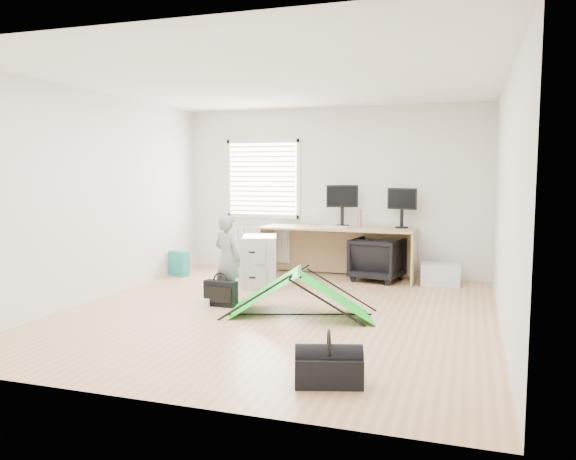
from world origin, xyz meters
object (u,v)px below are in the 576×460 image
(filing_cabinet, at_px, (260,261))
(person, at_px, (227,259))
(desk, at_px, (338,253))
(duffel_bag, at_px, (329,371))
(laptop_bag, at_px, (221,293))
(monitor_left, at_px, (342,211))
(thermos, at_px, (359,218))
(monitor_right, at_px, (402,213))
(kite, at_px, (300,294))
(storage_crate, at_px, (440,274))
(office_chair, at_px, (377,259))

(filing_cabinet, bearing_deg, person, -110.69)
(desk, bearing_deg, duffel_bag, -77.58)
(person, relative_size, laptop_bag, 2.65)
(monitor_left, relative_size, thermos, 1.84)
(filing_cabinet, bearing_deg, laptop_bag, -110.27)
(thermos, bearing_deg, monitor_right, 2.57)
(desk, relative_size, thermos, 8.75)
(monitor_right, bearing_deg, filing_cabinet, -131.16)
(desk, xyz_separation_m, laptop_bag, (-0.98, -2.23, -0.25))
(person, height_order, kite, person)
(laptop_bag, distance_m, duffel_bag, 2.85)
(filing_cabinet, distance_m, storage_crate, 2.68)
(office_chair, height_order, person, person)
(kite, bearing_deg, thermos, 66.87)
(person, xyz_separation_m, storage_crate, (2.53, 2.01, -0.41))
(desk, height_order, monitor_left, monitor_left)
(duffel_bag, bearing_deg, monitor_right, 73.24)
(desk, distance_m, person, 2.24)
(filing_cabinet, relative_size, kite, 0.44)
(desk, distance_m, storage_crate, 1.57)
(kite, height_order, storage_crate, kite)
(filing_cabinet, distance_m, laptop_bag, 1.30)
(person, relative_size, kite, 0.67)
(desk, distance_m, office_chair, 0.62)
(thermos, bearing_deg, office_chair, -23.20)
(person, bearing_deg, office_chair, -108.63)
(desk, xyz_separation_m, monitor_right, (0.95, 0.19, 0.63))
(office_chair, relative_size, kite, 0.43)
(storage_crate, height_order, laptop_bag, laptop_bag)
(filing_cabinet, relative_size, monitor_right, 1.58)
(office_chair, distance_m, laptop_bag, 2.77)
(laptop_bag, bearing_deg, office_chair, 58.94)
(monitor_left, bearing_deg, laptop_bag, -136.23)
(desk, relative_size, duffel_bag, 4.48)
(desk, xyz_separation_m, person, (-0.98, -2.01, 0.16))
(monitor_left, bearing_deg, desk, -122.92)
(monitor_left, relative_size, duffel_bag, 0.94)
(monitor_left, bearing_deg, storage_crate, -29.55)
(monitor_right, bearing_deg, person, -113.26)
(monitor_right, distance_m, storage_crate, 1.08)
(person, height_order, duffel_bag, person)
(monitor_right, bearing_deg, thermos, -159.37)
(thermos, relative_size, storage_crate, 0.49)
(monitor_right, relative_size, thermos, 1.73)
(monitor_left, bearing_deg, thermos, -23.55)
(desk, height_order, person, person)
(monitor_right, distance_m, person, 2.97)
(desk, bearing_deg, person, -115.70)
(filing_cabinet, distance_m, person, 1.09)
(desk, relative_size, storage_crate, 4.26)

